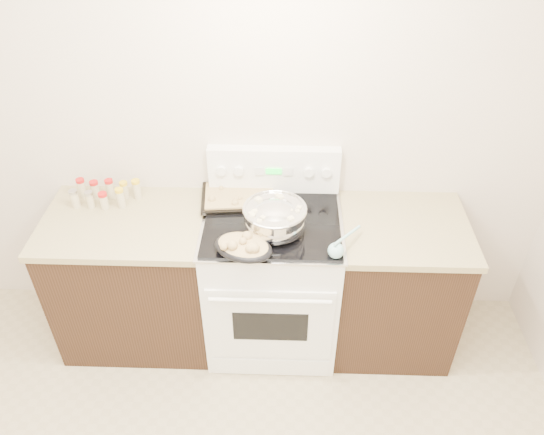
{
  "coord_description": "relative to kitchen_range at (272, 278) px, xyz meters",
  "views": [
    {
      "loc": [
        0.42,
        -0.87,
        2.75
      ],
      "look_at": [
        0.35,
        1.37,
        1.0
      ],
      "focal_mm": 35.0,
      "sensor_mm": 36.0,
      "label": 1
    }
  ],
  "objects": [
    {
      "name": "spice_jars",
      "position": [
        -0.98,
        0.17,
        0.49
      ],
      "size": [
        0.38,
        0.16,
        0.13
      ],
      "color": "#BFB28C",
      "rests_on": "counter_left"
    },
    {
      "name": "counter_right",
      "position": [
        0.73,
        0.01,
        -0.03
      ],
      "size": [
        0.73,
        0.67,
        0.92
      ],
      "color": "black",
      "rests_on": "ground"
    },
    {
      "name": "mixing_bowl",
      "position": [
        0.02,
        -0.1,
        0.53
      ],
      "size": [
        0.43,
        0.43,
        0.2
      ],
      "color": "silver",
      "rests_on": "kitchen_range"
    },
    {
      "name": "roasting_pan",
      "position": [
        -0.14,
        -0.29,
        0.5
      ],
      "size": [
        0.36,
        0.31,
        0.12
      ],
      "color": "black",
      "rests_on": "kitchen_range"
    },
    {
      "name": "wooden_spoon",
      "position": [
        0.05,
        0.02,
        0.46
      ],
      "size": [
        0.08,
        0.26,
        0.04
      ],
      "color": "tan",
      "rests_on": "kitchen_range"
    },
    {
      "name": "baking_sheet",
      "position": [
        -0.2,
        0.19,
        0.47
      ],
      "size": [
        0.47,
        0.35,
        0.06
      ],
      "color": "black",
      "rests_on": "kitchen_range"
    },
    {
      "name": "counter_left",
      "position": [
        -0.83,
        0.01,
        -0.03
      ],
      "size": [
        0.93,
        0.67,
        0.92
      ],
      "color": "black",
      "rests_on": "ground"
    },
    {
      "name": "blue_ladle",
      "position": [
        0.34,
        -0.27,
        0.49
      ],
      "size": [
        0.19,
        0.25,
        0.1
      ],
      "color": "#89C5CC",
      "rests_on": "kitchen_range"
    },
    {
      "name": "kitchen_range",
      "position": [
        0.0,
        0.0,
        0.0
      ],
      "size": [
        0.78,
        0.73,
        1.22
      ],
      "color": "white",
      "rests_on": "ground"
    },
    {
      "name": "room_shell",
      "position": [
        -0.35,
        -1.42,
        1.21
      ],
      "size": [
        4.1,
        3.6,
        2.75
      ],
      "color": "beige",
      "rests_on": "ground"
    }
  ]
}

